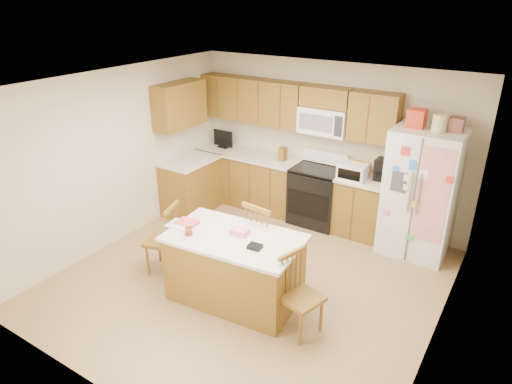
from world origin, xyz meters
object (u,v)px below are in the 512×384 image
Objects in this scene: stove at (317,195)px; windsor_chair_back at (264,242)px; windsor_chair_left at (164,240)px; refrigerator at (421,192)px; windsor_chair_right at (300,297)px; island at (235,268)px.

windsor_chair_back is at bearing -86.59° from stove.
stove reaches higher than windsor_chair_left.
stove is at bearing 177.70° from refrigerator.
windsor_chair_back reaches higher than windsor_chair_right.
stove is 2.65m from windsor_chair_right.
stove is 1.63m from refrigerator.
windsor_chair_right is (0.92, -0.10, 0.01)m from island.
windsor_chair_right is at bearing -6.04° from island.
island is 1.74× the size of windsor_chair_left.
windsor_chair_back reaches higher than island.
island reaches higher than windsor_chair_right.
windsor_chair_back is at bearing 141.89° from windsor_chair_right.
stove is 1.20× the size of windsor_chair_right.
windsor_chair_left is at bearing 179.82° from island.
refrigerator is 2.11× the size of windsor_chair_left.
refrigerator is 1.22× the size of island.
windsor_chair_back reaches higher than windsor_chair_left.
island is at bearing -95.08° from windsor_chair_back.
stove is 1.78m from windsor_chair_back.
refrigerator is 2.29m from windsor_chair_back.
windsor_chair_back is 1.11m from windsor_chair_right.
stove reaches higher than island.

